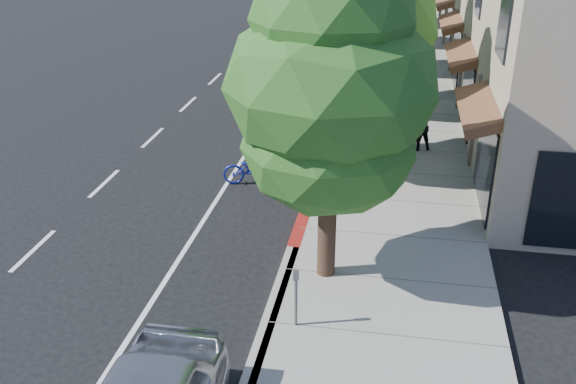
% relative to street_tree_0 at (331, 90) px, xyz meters
% --- Properties ---
extents(ground, '(120.00, 120.00, 0.00)m').
position_rel_street_tree_0_xyz_m(ground, '(-0.90, 2.00, -4.33)').
color(ground, black).
rests_on(ground, ground).
extents(sidewalk, '(4.60, 56.00, 0.15)m').
position_rel_street_tree_0_xyz_m(sidewalk, '(1.40, 10.00, -4.25)').
color(sidewalk, gray).
rests_on(sidewalk, ground).
extents(curb, '(0.30, 56.00, 0.15)m').
position_rel_street_tree_0_xyz_m(curb, '(-0.90, 10.00, -4.25)').
color(curb, '#9E998E').
rests_on(curb, ground).
extents(curb_red_segment, '(0.32, 4.00, 0.15)m').
position_rel_street_tree_0_xyz_m(curb_red_segment, '(-0.90, 3.00, -4.25)').
color(curb_red_segment, maroon).
rests_on(curb_red_segment, ground).
extents(street_tree_0, '(4.29, 4.29, 7.01)m').
position_rel_street_tree_0_xyz_m(street_tree_0, '(0.00, 0.00, 0.00)').
color(street_tree_0, black).
rests_on(street_tree_0, ground).
extents(street_tree_1, '(4.71, 4.71, 7.14)m').
position_rel_street_tree_0_xyz_m(street_tree_1, '(0.00, 6.00, 0.00)').
color(street_tree_1, black).
rests_on(street_tree_1, ground).
extents(cyclist, '(0.67, 0.79, 1.84)m').
position_rel_street_tree_0_xyz_m(cyclist, '(-1.60, 5.00, -3.41)').
color(cyclist, white).
rests_on(cyclist, ground).
extents(bicycle, '(1.91, 0.97, 0.95)m').
position_rel_street_tree_0_xyz_m(bicycle, '(-2.70, 4.75, -3.85)').
color(bicycle, navy).
rests_on(bicycle, ground).
extents(silver_suv, '(3.54, 6.35, 1.68)m').
position_rel_street_tree_0_xyz_m(silver_suv, '(-1.51, 7.50, -3.48)').
color(silver_suv, silver).
rests_on(silver_suv, ground).
extents(dark_sedan, '(1.91, 4.67, 1.50)m').
position_rel_street_tree_0_xyz_m(dark_sedan, '(-2.63, 15.87, -3.57)').
color(dark_sedan, black).
rests_on(dark_sedan, ground).
extents(white_pickup, '(2.09, 5.01, 1.45)m').
position_rel_street_tree_0_xyz_m(white_pickup, '(-2.02, 17.00, -3.60)').
color(white_pickup, white).
rests_on(white_pickup, ground).
extents(dark_suv_far, '(2.29, 4.67, 1.53)m').
position_rel_street_tree_0_xyz_m(dark_suv_far, '(-3.10, 24.12, -3.56)').
color(dark_suv_far, black).
rests_on(dark_suv_far, ground).
extents(pedestrian, '(0.96, 0.86, 1.63)m').
position_rel_street_tree_0_xyz_m(pedestrian, '(2.10, 8.07, -3.36)').
color(pedestrian, black).
rests_on(pedestrian, sidewalk).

